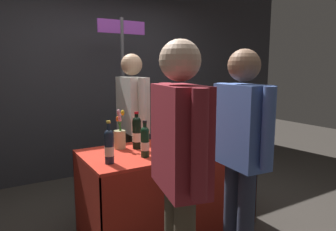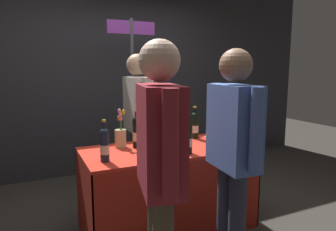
% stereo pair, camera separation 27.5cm
% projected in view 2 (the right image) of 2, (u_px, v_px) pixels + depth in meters
% --- Properties ---
extents(ground_plane, '(12.00, 12.00, 0.00)m').
position_uv_depth(ground_plane, '(168.00, 226.00, 2.91)').
color(ground_plane, '#38332D').
extents(back_partition, '(6.77, 0.12, 2.81)m').
position_uv_depth(back_partition, '(113.00, 75.00, 4.40)').
color(back_partition, '#2D2D33').
rests_on(back_partition, ground_plane).
extents(tasting_table, '(1.55, 0.75, 0.77)m').
position_uv_depth(tasting_table, '(168.00, 173.00, 2.83)').
color(tasting_table, red).
rests_on(tasting_table, ground_plane).
extents(featured_wine_bottle, '(0.08, 0.08, 0.34)m').
position_uv_depth(featured_wine_bottle, '(188.00, 137.00, 2.59)').
color(featured_wine_bottle, black).
rests_on(featured_wine_bottle, tasting_table).
extents(display_bottle_0, '(0.08, 0.08, 0.34)m').
position_uv_depth(display_bottle_0, '(195.00, 125.00, 3.16)').
color(display_bottle_0, black).
rests_on(display_bottle_0, tasting_table).
extents(display_bottle_1, '(0.07, 0.07, 0.33)m').
position_uv_depth(display_bottle_1, '(105.00, 144.00, 2.36)').
color(display_bottle_1, '#192333').
rests_on(display_bottle_1, tasting_table).
extents(display_bottle_2, '(0.08, 0.08, 0.34)m').
position_uv_depth(display_bottle_2, '(137.00, 132.00, 2.78)').
color(display_bottle_2, black).
rests_on(display_bottle_2, tasting_table).
extents(display_bottle_3, '(0.08, 0.08, 0.33)m').
position_uv_depth(display_bottle_3, '(210.00, 129.00, 2.96)').
color(display_bottle_3, black).
rests_on(display_bottle_3, tasting_table).
extents(display_bottle_4, '(0.08, 0.08, 0.30)m').
position_uv_depth(display_bottle_4, '(175.00, 130.00, 2.93)').
color(display_bottle_4, black).
rests_on(display_bottle_4, tasting_table).
extents(display_bottle_5, '(0.07, 0.07, 0.30)m').
position_uv_depth(display_bottle_5, '(142.00, 141.00, 2.51)').
color(display_bottle_5, black).
rests_on(display_bottle_5, tasting_table).
extents(display_bottle_6, '(0.07, 0.07, 0.33)m').
position_uv_depth(display_bottle_6, '(158.00, 131.00, 2.83)').
color(display_bottle_6, '#38230F').
rests_on(display_bottle_6, tasting_table).
extents(wine_glass_near_vendor, '(0.06, 0.06, 0.12)m').
position_uv_depth(wine_glass_near_vendor, '(213.00, 127.00, 3.31)').
color(wine_glass_near_vendor, silver).
rests_on(wine_glass_near_vendor, tasting_table).
extents(wine_glass_mid, '(0.08, 0.08, 0.14)m').
position_uv_depth(wine_glass_mid, '(209.00, 141.00, 2.65)').
color(wine_glass_mid, silver).
rests_on(wine_glass_mid, tasting_table).
extents(flower_vase, '(0.11, 0.11, 0.36)m').
position_uv_depth(flower_vase, '(121.00, 135.00, 2.80)').
color(flower_vase, tan).
rests_on(flower_vase, tasting_table).
extents(brochure_stand, '(0.03, 0.15, 0.14)m').
position_uv_depth(brochure_stand, '(177.00, 134.00, 3.08)').
color(brochure_stand, silver).
rests_on(brochure_stand, tasting_table).
extents(vendor_presenter, '(0.23, 0.62, 1.64)m').
position_uv_depth(vendor_presenter, '(138.00, 115.00, 3.30)').
color(vendor_presenter, '#4C4233').
rests_on(vendor_presenter, ground_plane).
extents(taster_foreground_right, '(0.25, 0.58, 1.62)m').
position_uv_depth(taster_foreground_right, '(233.00, 145.00, 2.09)').
color(taster_foreground_right, '#2D3347').
rests_on(taster_foreground_right, ground_plane).
extents(taster_foreground_left, '(0.31, 0.61, 1.64)m').
position_uv_depth(taster_foreground_left, '(160.00, 159.00, 1.69)').
color(taster_foreground_left, '#4C4233').
rests_on(taster_foreground_left, ground_plane).
extents(booth_signpost, '(0.61, 0.04, 2.10)m').
position_uv_depth(booth_signpost, '(132.00, 83.00, 3.84)').
color(booth_signpost, '#47474C').
rests_on(booth_signpost, ground_plane).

